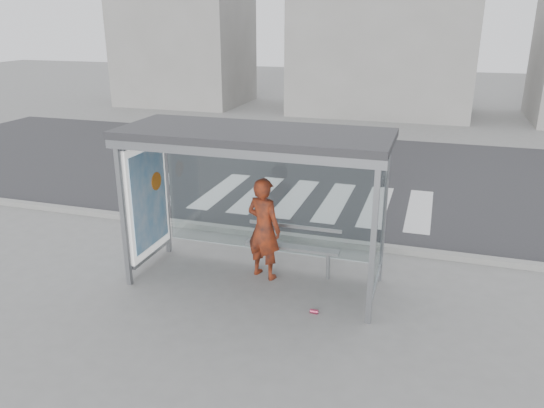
# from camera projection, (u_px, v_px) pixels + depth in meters

# --- Properties ---
(ground) EXTENTS (80.00, 80.00, 0.00)m
(ground) POSITION_uv_depth(u_px,v_px,m) (255.00, 282.00, 9.02)
(ground) COLOR slate
(ground) RESTS_ON ground
(road) EXTENTS (30.00, 10.00, 0.01)m
(road) POSITION_uv_depth(u_px,v_px,m) (334.00, 173.00, 15.32)
(road) COLOR #2E2E31
(road) RESTS_ON ground
(curb) EXTENTS (30.00, 0.18, 0.12)m
(curb) POSITION_uv_depth(u_px,v_px,m) (287.00, 236.00, 10.75)
(curb) COLOR gray
(curb) RESTS_ON ground
(crosswalk) EXTENTS (5.55, 3.00, 0.00)m
(crosswalk) POSITION_uv_depth(u_px,v_px,m) (315.00, 200.00, 13.07)
(crosswalk) COLOR silver
(crosswalk) RESTS_ON ground
(bus_shelter) EXTENTS (4.25, 1.65, 2.62)m
(bus_shelter) POSITION_uv_depth(u_px,v_px,m) (234.00, 167.00, 8.52)
(bus_shelter) COLOR gray
(bus_shelter) RESTS_ON ground
(building_left) EXTENTS (6.00, 5.00, 6.00)m
(building_left) POSITION_uv_depth(u_px,v_px,m) (185.00, 43.00, 27.04)
(building_left) COLOR gray
(building_left) RESTS_ON ground
(building_center) EXTENTS (8.00, 5.00, 5.00)m
(building_center) POSITION_uv_depth(u_px,v_px,m) (383.00, 58.00, 24.38)
(building_center) COLOR gray
(building_center) RESTS_ON ground
(person) EXTENTS (0.75, 0.61, 1.78)m
(person) POSITION_uv_depth(u_px,v_px,m) (264.00, 228.00, 8.94)
(person) COLOR orange
(person) RESTS_ON ground
(bench) EXTENTS (1.65, 0.29, 0.85)m
(bench) POSITION_uv_depth(u_px,v_px,m) (292.00, 246.00, 9.17)
(bench) COLOR gray
(bench) RESTS_ON ground
(soda_can) EXTENTS (0.12, 0.07, 0.07)m
(soda_can) POSITION_uv_depth(u_px,v_px,m) (314.00, 311.00, 8.05)
(soda_can) COLOR #C53A5D
(soda_can) RESTS_ON ground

